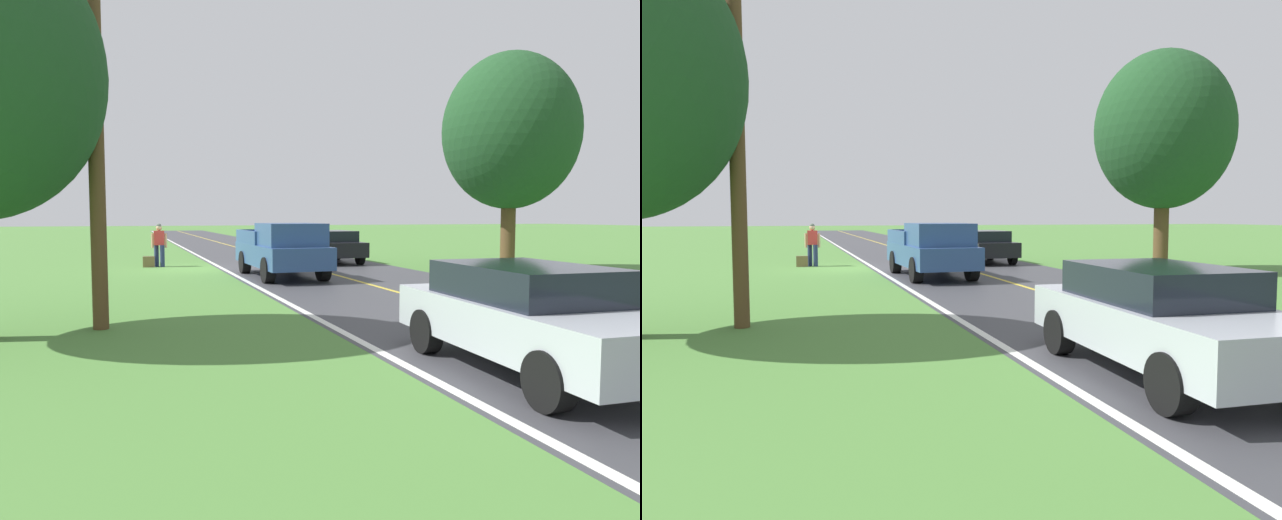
% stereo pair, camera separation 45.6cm
% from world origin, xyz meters
% --- Properties ---
extents(ground_plane, '(200.00, 200.00, 0.00)m').
position_xyz_m(ground_plane, '(0.00, 0.00, 0.00)').
color(ground_plane, '#4C7F38').
extents(road_surface, '(7.04, 120.00, 0.00)m').
position_xyz_m(road_surface, '(-4.33, 0.00, 0.00)').
color(road_surface, '#3D3D42').
rests_on(road_surface, ground).
extents(lane_edge_line, '(0.16, 117.60, 0.00)m').
position_xyz_m(lane_edge_line, '(-0.99, 0.00, 0.01)').
color(lane_edge_line, silver).
rests_on(lane_edge_line, ground).
extents(lane_centre_line, '(0.14, 117.60, 0.00)m').
position_xyz_m(lane_centre_line, '(-4.33, 0.00, 0.01)').
color(lane_centre_line, gold).
rests_on(lane_centre_line, ground).
extents(hitchhiker_walking, '(0.62, 0.52, 1.75)m').
position_xyz_m(hitchhiker_walking, '(1.29, -1.39, 0.98)').
color(hitchhiker_walking, navy).
rests_on(hitchhiker_walking, ground).
extents(suitcase_carried, '(0.47, 0.21, 0.44)m').
position_xyz_m(suitcase_carried, '(1.71, -1.32, 0.22)').
color(suitcase_carried, brown).
rests_on(suitcase_carried, ground).
extents(pickup_truck_passing, '(2.17, 5.43, 1.82)m').
position_xyz_m(pickup_truck_passing, '(-2.38, 4.24, 0.97)').
color(pickup_truck_passing, '#2D4C84').
rests_on(pickup_truck_passing, ground).
extents(tree_far_side_near, '(4.96, 4.96, 8.02)m').
position_xyz_m(tree_far_side_near, '(-10.94, 4.59, 5.14)').
color(tree_far_side_near, brown).
rests_on(tree_far_side_near, ground).
extents(sedan_ahead_same_lane, '(2.04, 4.46, 1.41)m').
position_xyz_m(sedan_ahead_same_lane, '(-2.43, 16.75, 0.75)').
color(sedan_ahead_same_lane, '#B2B7C1').
rests_on(sedan_ahead_same_lane, ground).
extents(sedan_near_oncoming, '(1.96, 4.42, 1.41)m').
position_xyz_m(sedan_near_oncoming, '(-5.98, -1.21, 0.75)').
color(sedan_near_oncoming, black).
rests_on(sedan_near_oncoming, ground).
extents(utility_pole_roadside, '(0.28, 0.28, 8.21)m').
position_xyz_m(utility_pole_roadside, '(3.08, 11.81, 4.11)').
color(utility_pole_roadside, brown).
rests_on(utility_pole_roadside, ground).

